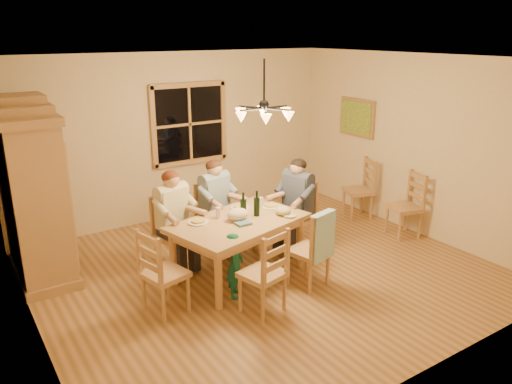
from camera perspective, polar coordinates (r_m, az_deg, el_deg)
floor at (r=6.64m, az=0.83°, el=-8.95°), size 5.50×5.50×0.00m
ceiling at (r=5.93m, az=0.95°, el=15.02°), size 5.50×5.00×0.02m
wall_back at (r=8.28m, az=-8.91°, el=6.23°), size 5.50×0.02×2.70m
wall_left at (r=5.20m, az=-25.11°, el=-2.36°), size 0.02×5.00×2.70m
wall_right at (r=7.97m, az=17.56°, el=5.16°), size 0.02×5.00×2.70m
window at (r=8.29m, az=-7.61°, el=7.71°), size 1.30×0.06×1.30m
painting at (r=8.69m, az=11.45°, el=8.32°), size 0.06×0.78×0.64m
chandelier at (r=5.99m, az=0.92°, el=9.06°), size 0.77×0.68×0.71m
armoire at (r=6.73m, az=-24.04°, el=-0.46°), size 0.66×1.40×2.30m
dining_table at (r=6.24m, az=-1.98°, el=-4.16°), size 1.85×1.37×0.76m
chair_far_left at (r=6.68m, az=-9.26°, el=-6.15°), size 0.53×0.51×0.99m
chair_far_right at (r=7.11m, az=-4.57°, el=-4.43°), size 0.53×0.51×0.99m
chair_near_left at (r=5.63m, az=0.74°, el=-10.71°), size 0.53×0.51×0.99m
chair_near_right at (r=6.20m, az=5.98°, el=-7.97°), size 0.53×0.51×0.99m
chair_end_left at (r=5.72m, az=-10.28°, el=-10.55°), size 0.51×0.53×0.99m
chair_end_right at (r=7.17m, az=4.61°, el=-4.23°), size 0.51×0.53×0.99m
adult_woman at (r=6.48m, az=-9.50°, el=-1.80°), size 0.47×0.50×0.87m
adult_plaid_man at (r=6.92m, az=-4.68°, el=-0.31°), size 0.47×0.50×0.87m
adult_slate_man at (r=6.99m, az=4.71°, el=-0.14°), size 0.50×0.47×0.87m
towel at (r=5.94m, az=7.56°, el=-5.05°), size 0.39×0.19×0.58m
wine_bottle_a at (r=6.24m, az=-1.46°, el=-1.50°), size 0.08×0.08×0.33m
wine_bottle_b at (r=6.30m, az=0.09°, el=-1.31°), size 0.08×0.08×0.33m
plate_woman at (r=6.16m, az=-6.62°, el=-3.45°), size 0.26×0.26×0.02m
plate_plaid at (r=6.62m, az=-1.85°, el=-1.78°), size 0.26×0.26×0.02m
plate_slate at (r=6.66m, az=1.72°, el=-1.66°), size 0.26×0.26×0.02m
wine_glass_a at (r=6.27m, az=-4.32°, el=-2.39°), size 0.06×0.06×0.14m
wine_glass_b at (r=6.62m, az=0.54°, el=-1.20°), size 0.06×0.06×0.14m
cap at (r=6.38m, az=3.10°, el=-2.14°), size 0.20×0.20×0.11m
napkin at (r=6.06m, az=-1.47°, el=-3.61°), size 0.21×0.18×0.03m
cloth_bundle at (r=6.18m, az=-2.10°, el=-2.58°), size 0.28×0.22×0.15m
child at (r=5.87m, az=-2.42°, el=-8.36°), size 0.33×0.35×0.80m
chair_spare_front at (r=7.92m, az=16.50°, el=-2.74°), size 0.52×0.54×0.99m
chair_spare_back at (r=8.55m, az=11.52°, el=-0.83°), size 0.55×0.56×0.99m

